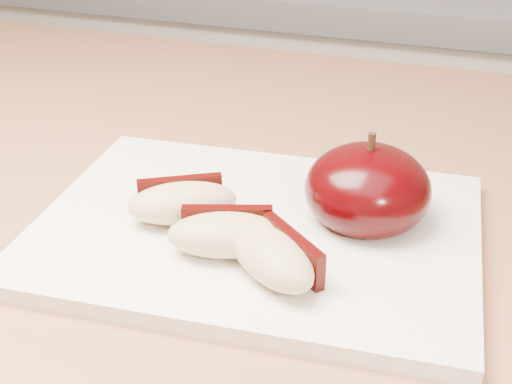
% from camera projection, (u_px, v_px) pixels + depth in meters
% --- Properties ---
extents(back_cabinet, '(2.40, 0.62, 0.94)m').
position_uv_depth(back_cabinet, '(395.00, 216.00, 1.35)').
color(back_cabinet, silver).
rests_on(back_cabinet, ground).
extents(cutting_board, '(0.31, 0.24, 0.01)m').
position_uv_depth(cutting_board, '(256.00, 231.00, 0.49)').
color(cutting_board, white).
rests_on(cutting_board, island_counter).
extents(apple_half, '(0.11, 0.11, 0.07)m').
position_uv_depth(apple_half, '(368.00, 189.00, 0.49)').
color(apple_half, black).
rests_on(apple_half, cutting_board).
extents(apple_wedge_a, '(0.08, 0.07, 0.03)m').
position_uv_depth(apple_wedge_a, '(182.00, 202.00, 0.49)').
color(apple_wedge_a, tan).
rests_on(apple_wedge_a, cutting_board).
extents(apple_wedge_b, '(0.08, 0.06, 0.03)m').
position_uv_depth(apple_wedge_b, '(226.00, 234.00, 0.45)').
color(apple_wedge_b, tan).
rests_on(apple_wedge_b, cutting_board).
extents(apple_wedge_c, '(0.08, 0.08, 0.03)m').
position_uv_depth(apple_wedge_c, '(274.00, 256.00, 0.43)').
color(apple_wedge_c, tan).
rests_on(apple_wedge_c, cutting_board).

